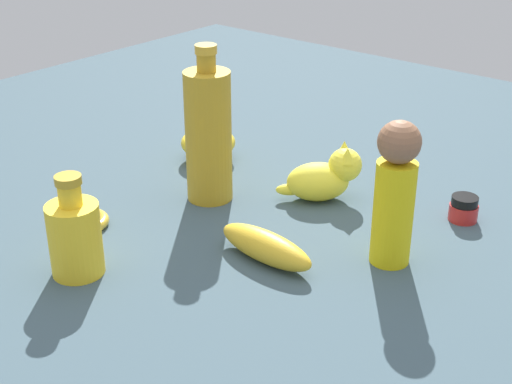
{
  "coord_description": "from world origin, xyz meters",
  "views": [
    {
      "loc": [
        -0.78,
        -0.64,
        0.55
      ],
      "look_at": [
        0.0,
        0.0,
        0.06
      ],
      "focal_mm": 51.49,
      "sensor_mm": 36.0,
      "label": 1
    }
  ],
  "objects_px": {
    "person_figure_adult": "(395,193)",
    "bowl": "(208,145)",
    "bottle_tall": "(208,134)",
    "cat_figurine": "(325,176)",
    "bangle": "(83,221)",
    "nail_polish_jar": "(464,209)",
    "bottle_short": "(75,236)",
    "banana": "(266,247)"
  },
  "relations": [
    {
      "from": "bottle_short",
      "to": "bowl",
      "type": "bearing_deg",
      "value": 18.02
    },
    {
      "from": "person_figure_adult",
      "to": "nail_polish_jar",
      "type": "xyz_separation_m",
      "value": [
        0.19,
        -0.03,
        -0.09
      ]
    },
    {
      "from": "person_figure_adult",
      "to": "bowl",
      "type": "height_order",
      "value": "person_figure_adult"
    },
    {
      "from": "bottle_tall",
      "to": "nail_polish_jar",
      "type": "height_order",
      "value": "bottle_tall"
    },
    {
      "from": "bangle",
      "to": "nail_polish_jar",
      "type": "bearing_deg",
      "value": -48.45
    },
    {
      "from": "cat_figurine",
      "to": "bottle_tall",
      "type": "xyz_separation_m",
      "value": [
        -0.12,
        0.15,
        0.07
      ]
    },
    {
      "from": "person_figure_adult",
      "to": "bangle",
      "type": "distance_m",
      "value": 0.49
    },
    {
      "from": "banana",
      "to": "bottle_short",
      "type": "height_order",
      "value": "bottle_short"
    },
    {
      "from": "bottle_tall",
      "to": "bottle_short",
      "type": "height_order",
      "value": "bottle_tall"
    },
    {
      "from": "cat_figurine",
      "to": "bottle_short",
      "type": "distance_m",
      "value": 0.43
    },
    {
      "from": "banana",
      "to": "nail_polish_jar",
      "type": "distance_m",
      "value": 0.34
    },
    {
      "from": "bottle_short",
      "to": "cat_figurine",
      "type": "bearing_deg",
      "value": -17.83
    },
    {
      "from": "bangle",
      "to": "banana",
      "type": "bearing_deg",
      "value": -70.77
    },
    {
      "from": "banana",
      "to": "bottle_short",
      "type": "distance_m",
      "value": 0.27
    },
    {
      "from": "bottle_tall",
      "to": "bowl",
      "type": "relative_size",
      "value": 2.56
    },
    {
      "from": "person_figure_adult",
      "to": "bowl",
      "type": "xyz_separation_m",
      "value": [
        0.1,
        0.45,
        -0.08
      ]
    },
    {
      "from": "bottle_tall",
      "to": "banana",
      "type": "bearing_deg",
      "value": -116.51
    },
    {
      "from": "person_figure_adult",
      "to": "nail_polish_jar",
      "type": "distance_m",
      "value": 0.21
    },
    {
      "from": "cat_figurine",
      "to": "person_figure_adult",
      "type": "relative_size",
      "value": 0.57
    },
    {
      "from": "banana",
      "to": "bowl",
      "type": "bearing_deg",
      "value": 147.79
    },
    {
      "from": "cat_figurine",
      "to": "bottle_short",
      "type": "xyz_separation_m",
      "value": [
        -0.41,
        0.13,
        0.02
      ]
    },
    {
      "from": "cat_figurine",
      "to": "bottle_tall",
      "type": "distance_m",
      "value": 0.21
    },
    {
      "from": "person_figure_adult",
      "to": "banana",
      "type": "relative_size",
      "value": 1.31
    },
    {
      "from": "cat_figurine",
      "to": "bangle",
      "type": "height_order",
      "value": "cat_figurine"
    },
    {
      "from": "nail_polish_jar",
      "to": "banana",
      "type": "bearing_deg",
      "value": 151.41
    },
    {
      "from": "bottle_tall",
      "to": "bottle_short",
      "type": "xyz_separation_m",
      "value": [
        -0.29,
        -0.02,
        -0.06
      ]
    },
    {
      "from": "bowl",
      "to": "nail_polish_jar",
      "type": "bearing_deg",
      "value": -80.37
    },
    {
      "from": "person_figure_adult",
      "to": "banana",
      "type": "xyz_separation_m",
      "value": [
        -0.11,
        0.14,
        -0.09
      ]
    },
    {
      "from": "bottle_short",
      "to": "nail_polish_jar",
      "type": "bearing_deg",
      "value": -35.12
    },
    {
      "from": "cat_figurine",
      "to": "nail_polish_jar",
      "type": "relative_size",
      "value": 2.65
    },
    {
      "from": "person_figure_adult",
      "to": "bowl",
      "type": "distance_m",
      "value": 0.47
    },
    {
      "from": "bowl",
      "to": "nail_polish_jar",
      "type": "xyz_separation_m",
      "value": [
        0.08,
        -0.48,
        -0.01
      ]
    },
    {
      "from": "bangle",
      "to": "bottle_short",
      "type": "bearing_deg",
      "value": -131.03
    },
    {
      "from": "bottle_tall",
      "to": "bottle_short",
      "type": "relative_size",
      "value": 1.77
    },
    {
      "from": "banana",
      "to": "bangle",
      "type": "bearing_deg",
      "value": -158.37
    },
    {
      "from": "bangle",
      "to": "nail_polish_jar",
      "type": "distance_m",
      "value": 0.6
    },
    {
      "from": "banana",
      "to": "cat_figurine",
      "type": "bearing_deg",
      "value": 105.2
    },
    {
      "from": "bottle_short",
      "to": "bangle",
      "type": "bearing_deg",
      "value": 48.97
    },
    {
      "from": "bottle_tall",
      "to": "person_figure_adult",
      "type": "height_order",
      "value": "bottle_tall"
    },
    {
      "from": "nail_polish_jar",
      "to": "person_figure_adult",
      "type": "bearing_deg",
      "value": 172.0
    },
    {
      "from": "bangle",
      "to": "cat_figurine",
      "type": "bearing_deg",
      "value": -36.59
    },
    {
      "from": "bangle",
      "to": "person_figure_adult",
      "type": "bearing_deg",
      "value": -63.25
    }
  ]
}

